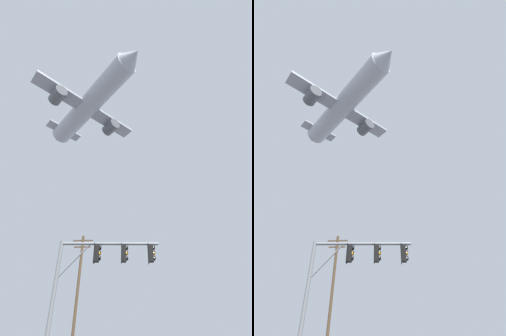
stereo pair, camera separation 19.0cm
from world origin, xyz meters
TOP-DOWN VIEW (x-y plane):
  - signal_pole_near at (-2.71, 7.59)m, footprint 5.51×0.63m
  - utility_pole at (-6.69, 19.95)m, footprint 2.20×0.28m
  - airplane at (-9.48, 24.18)m, footprint 22.10×22.90m

SIDE VIEW (x-z plane):
  - signal_pole_near at x=-2.71m, z-range 1.54..7.14m
  - utility_pole at x=-6.69m, z-range 0.31..10.63m
  - airplane at x=-9.48m, z-range 34.51..42.23m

